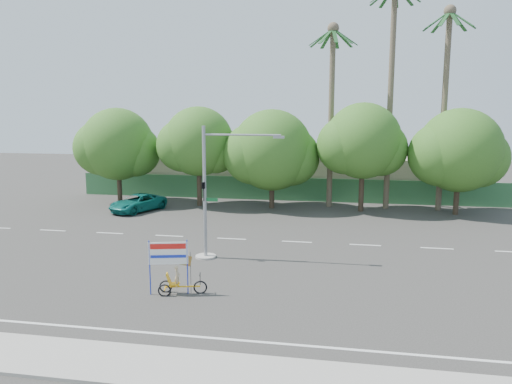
# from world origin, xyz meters

# --- Properties ---
(ground) EXTENTS (120.00, 120.00, 0.00)m
(ground) POSITION_xyz_m (0.00, 0.00, 0.00)
(ground) COLOR #33302D
(ground) RESTS_ON ground
(sidewalk_near) EXTENTS (50.00, 2.40, 0.12)m
(sidewalk_near) POSITION_xyz_m (0.00, -7.50, 0.06)
(sidewalk_near) COLOR gray
(sidewalk_near) RESTS_ON ground
(fence) EXTENTS (38.00, 0.08, 2.00)m
(fence) POSITION_xyz_m (0.00, 21.50, 1.00)
(fence) COLOR #336B3D
(fence) RESTS_ON ground
(building_left) EXTENTS (12.00, 8.00, 4.00)m
(building_left) POSITION_xyz_m (-10.00, 26.00, 2.00)
(building_left) COLOR beige
(building_left) RESTS_ON ground
(building_right) EXTENTS (14.00, 8.00, 3.60)m
(building_right) POSITION_xyz_m (8.00, 26.00, 1.80)
(building_right) COLOR beige
(building_right) RESTS_ON ground
(tree_far_left) EXTENTS (7.14, 6.00, 7.96)m
(tree_far_left) POSITION_xyz_m (-14.05, 18.00, 4.76)
(tree_far_left) COLOR #473828
(tree_far_left) RESTS_ON ground
(tree_left) EXTENTS (6.66, 5.60, 8.07)m
(tree_left) POSITION_xyz_m (-7.05, 18.00, 5.06)
(tree_left) COLOR #473828
(tree_left) RESTS_ON ground
(tree_center) EXTENTS (7.62, 6.40, 7.85)m
(tree_center) POSITION_xyz_m (-1.05, 18.00, 4.47)
(tree_center) COLOR #473828
(tree_center) RESTS_ON ground
(tree_right) EXTENTS (6.90, 5.80, 8.36)m
(tree_right) POSITION_xyz_m (5.95, 18.00, 5.24)
(tree_right) COLOR #473828
(tree_right) RESTS_ON ground
(tree_far_right) EXTENTS (7.38, 6.20, 7.94)m
(tree_far_right) POSITION_xyz_m (12.95, 18.00, 4.64)
(tree_far_right) COLOR #473828
(tree_far_right) RESTS_ON ground
(palm_tall) EXTENTS (3.73, 3.79, 17.45)m
(palm_tall) POSITION_xyz_m (8.00, 19.50, 10.46)
(palm_tall) COLOR #70604C
(palm_tall) RESTS_ON ground
(palm_mid) EXTENTS (3.73, 3.79, 15.45)m
(palm_mid) POSITION_xyz_m (12.00, 19.50, 9.40)
(palm_mid) COLOR #70604C
(palm_mid) RESTS_ON ground
(palm_short) EXTENTS (3.73, 3.79, 14.45)m
(palm_short) POSITION_xyz_m (3.50, 19.50, 8.86)
(palm_short) COLOR #70604C
(palm_short) RESTS_ON ground
(traffic_signal) EXTENTS (4.72, 1.10, 7.00)m
(traffic_signal) POSITION_xyz_m (-2.20, 3.98, 2.92)
(traffic_signal) COLOR gray
(traffic_signal) RESTS_ON ground
(trike_billboard) EXTENTS (2.40, 0.90, 2.42)m
(trike_billboard) POSITION_xyz_m (-2.33, -1.41, 0.97)
(trike_billboard) COLOR black
(trike_billboard) RESTS_ON ground
(pickup_truck) EXTENTS (3.90, 5.21, 1.32)m
(pickup_truck) POSITION_xyz_m (-11.06, 14.89, 0.66)
(pickup_truck) COLOR #0E685F
(pickup_truck) RESTS_ON ground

